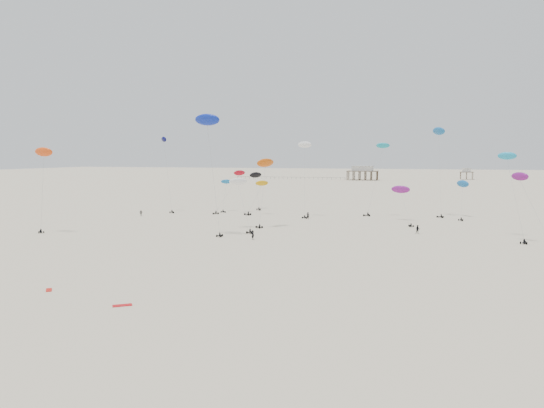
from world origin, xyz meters
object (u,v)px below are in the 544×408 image
(pavilion_main, at_px, (362,174))
(rig_8, at_px, (257,194))
(rig_3, at_px, (305,160))
(spectator_0, at_px, (253,240))
(rig_0, at_px, (463,189))
(pavilion_small, at_px, (467,174))

(pavilion_main, relative_size, rig_8, 2.08)
(rig_3, distance_m, spectator_0, 46.49)
(spectator_0, bearing_deg, rig_8, -36.12)
(rig_0, bearing_deg, pavilion_main, -88.62)
(rig_0, distance_m, spectator_0, 70.13)
(pavilion_main, bearing_deg, spectator_0, -88.43)
(rig_0, bearing_deg, rig_8, -2.44)
(spectator_0, bearing_deg, rig_3, -54.32)
(pavilion_small, bearing_deg, pavilion_main, -156.80)
(pavilion_main, height_order, pavilion_small, pavilion_main)
(rig_0, distance_m, rig_3, 44.82)
(rig_8, bearing_deg, spectator_0, -152.80)
(rig_0, xyz_separation_m, rig_3, (-42.82, -10.39, 8.22))
(pavilion_small, xyz_separation_m, spectator_0, (-62.69, -297.00, -3.49))
(rig_0, distance_m, rig_8, 58.08)
(pavilion_main, bearing_deg, rig_3, -87.81)
(rig_0, height_order, rig_8, rig_0)
(pavilion_small, bearing_deg, rig_8, -106.70)
(pavilion_main, relative_size, spectator_0, 9.07)
(rig_3, xyz_separation_m, rig_8, (-14.40, 0.58, -10.04))
(rig_3, height_order, spectator_0, rig_3)
(pavilion_small, relative_size, spectator_0, 3.89)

